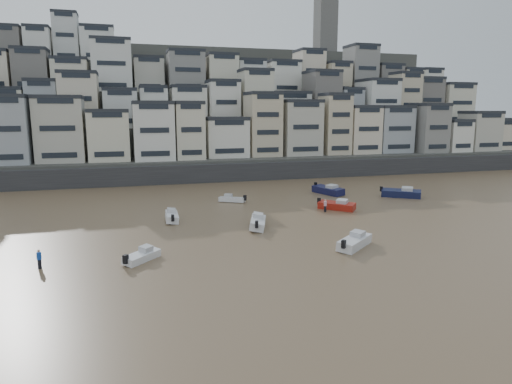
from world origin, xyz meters
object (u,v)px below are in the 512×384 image
object	(u,v)px
boat_e	(337,204)
boat_h	(232,198)
boat_i	(328,189)
boat_a	(355,240)
person_blue	(39,259)
person_pink	(325,206)
boat_f	(172,215)
boat_j	(142,255)
boat_g	(401,192)
boat_c	(258,221)

from	to	relation	value
boat_e	boat_h	xyz separation A→B (m)	(-12.93, 9.34, -0.18)
boat_i	boat_h	bearing A→B (deg)	-100.66
boat_a	person_blue	world-z (taller)	person_blue
boat_a	person_pink	xyz separation A→B (m)	(4.06, 16.02, 0.08)
boat_f	boat_e	bearing A→B (deg)	-86.64
boat_j	person_blue	size ratio (longest dim) A/B	2.49
boat_a	person_blue	xyz separation A→B (m)	(-29.74, 1.91, 0.08)
boat_f	boat_i	distance (m)	29.41
boat_h	boat_i	size ratio (longest dim) A/B	0.65
boat_h	boat_g	world-z (taller)	boat_g
boat_g	boat_c	bearing A→B (deg)	-120.33
boat_f	boat_j	world-z (taller)	boat_f
boat_i	person_pink	size ratio (longest dim) A/B	3.82
boat_i	boat_a	bearing A→B (deg)	-37.73
boat_h	person_blue	world-z (taller)	person_blue
boat_c	boat_f	size ratio (longest dim) A/B	1.12
boat_a	boat_f	xyz separation A→B (m)	(-16.75, 16.65, -0.09)
boat_h	boat_j	size ratio (longest dim) A/B	1.00
boat_a	boat_f	size ratio (longest dim) A/B	1.13
boat_e	person_pink	xyz separation A→B (m)	(-2.14, -0.87, 0.10)
boat_f	boat_h	bearing A→B (deg)	-43.55
boat_g	person_pink	world-z (taller)	boat_g
boat_f	person_pink	xyz separation A→B (m)	(20.81, -0.63, 0.17)
boat_c	person_blue	distance (m)	24.03
boat_f	boat_a	bearing A→B (deg)	-132.07
boat_g	boat_i	bearing A→B (deg)	-174.54
boat_j	person_blue	world-z (taller)	person_blue
boat_a	person_pink	world-z (taller)	person_pink
boat_g	boat_i	world-z (taller)	boat_i
boat_c	boat_i	size ratio (longest dim) A/B	0.86
boat_e	person_blue	bearing A→B (deg)	-111.86
boat_i	boat_c	bearing A→B (deg)	-62.05
boat_e	boat_j	distance (m)	31.25
person_pink	boat_a	bearing A→B (deg)	-104.23
boat_a	boat_i	bearing A→B (deg)	30.57
boat_j	boat_i	size ratio (longest dim) A/B	0.65
boat_h	person_blue	distance (m)	33.48
boat_j	person_blue	bearing A→B (deg)	131.77
boat_f	person_blue	bearing A→B (deg)	141.35
boat_e	boat_a	size ratio (longest dim) A/B	0.97
boat_a	boat_g	size ratio (longest dim) A/B	0.88
boat_c	boat_a	xyz separation A→B (m)	(7.25, -10.37, 0.01)
boat_j	boat_a	bearing A→B (deg)	-49.78
boat_g	person_pink	distance (m)	17.44
boat_e	boat_i	size ratio (longest dim) A/B	0.85
boat_e	boat_a	world-z (taller)	boat_a
boat_e	boat_f	xyz separation A→B (m)	(-22.96, -0.24, -0.07)
person_pink	boat_j	bearing A→B (deg)	-149.94
person_blue	person_pink	size ratio (longest dim) A/B	1.00
boat_e	boat_c	bearing A→B (deg)	-108.64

